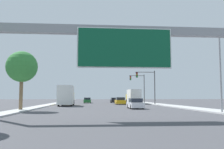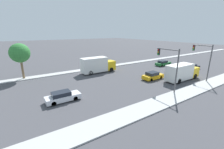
{
  "view_description": "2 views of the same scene",
  "coord_description": "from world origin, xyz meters",
  "px_view_note": "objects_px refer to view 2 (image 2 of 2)",
  "views": [
    {
      "loc": [
        -2.64,
        -1.51,
        1.7
      ],
      "look_at": [
        0.0,
        29.56,
        4.44
      ],
      "focal_mm": 40.0,
      "sensor_mm": 36.0,
      "label": 1
    },
    {
      "loc": [
        22.97,
        28.03,
        9.36
      ],
      "look_at": [
        1.94,
        41.85,
        1.99
      ],
      "focal_mm": 24.0,
      "sensor_mm": 36.0,
      "label": 2
    }
  ],
  "objects_px": {
    "car_near_center": "(153,76)",
    "car_mid_left": "(63,97)",
    "car_mid_center": "(163,63)",
    "traffic_light_mid_block": "(205,57)",
    "truck_box_primary": "(182,72)",
    "car_near_left": "(192,67)",
    "palm_tree_background": "(20,53)",
    "truck_box_secondary": "(97,65)",
    "traffic_light_near_intersection": "(171,63)"
  },
  "relations": [
    {
      "from": "truck_box_primary",
      "to": "truck_box_secondary",
      "type": "bearing_deg",
      "value": -141.58
    },
    {
      "from": "car_near_center",
      "to": "palm_tree_background",
      "type": "distance_m",
      "value": 26.37
    },
    {
      "from": "truck_box_primary",
      "to": "palm_tree_background",
      "type": "height_order",
      "value": "palm_tree_background"
    },
    {
      "from": "traffic_light_mid_block",
      "to": "car_mid_left",
      "type": "bearing_deg",
      "value": -102.65
    },
    {
      "from": "car_near_center",
      "to": "car_mid_center",
      "type": "distance_m",
      "value": 13.84
    },
    {
      "from": "car_mid_center",
      "to": "truck_box_primary",
      "type": "height_order",
      "value": "truck_box_primary"
    },
    {
      "from": "traffic_light_mid_block",
      "to": "palm_tree_background",
      "type": "xyz_separation_m",
      "value": [
        -20.08,
        -29.02,
        0.59
      ]
    },
    {
      "from": "traffic_light_near_intersection",
      "to": "truck_box_primary",
      "type": "bearing_deg",
      "value": 106.9
    },
    {
      "from": "car_near_center",
      "to": "car_near_left",
      "type": "height_order",
      "value": "car_near_center"
    },
    {
      "from": "car_mid_center",
      "to": "traffic_light_mid_block",
      "type": "relative_size",
      "value": 0.68
    },
    {
      "from": "traffic_light_near_intersection",
      "to": "traffic_light_mid_block",
      "type": "distance_m",
      "value": 10.0
    },
    {
      "from": "truck_box_primary",
      "to": "traffic_light_near_intersection",
      "type": "height_order",
      "value": "traffic_light_near_intersection"
    },
    {
      "from": "truck_box_secondary",
      "to": "palm_tree_background",
      "type": "bearing_deg",
      "value": -104.89
    },
    {
      "from": "car_mid_center",
      "to": "truck_box_secondary",
      "type": "distance_m",
      "value": 19.22
    },
    {
      "from": "car_near_left",
      "to": "traffic_light_mid_block",
      "type": "height_order",
      "value": "traffic_light_mid_block"
    },
    {
      "from": "palm_tree_background",
      "to": "traffic_light_near_intersection",
      "type": "bearing_deg",
      "value": 43.62
    },
    {
      "from": "car_mid_center",
      "to": "traffic_light_mid_block",
      "type": "xyz_separation_m",
      "value": [
        12.67,
        -4.53,
        3.95
      ]
    },
    {
      "from": "traffic_light_mid_block",
      "to": "truck_box_secondary",
      "type": "bearing_deg",
      "value": -138.46
    },
    {
      "from": "car_near_left",
      "to": "palm_tree_background",
      "type": "relative_size",
      "value": 0.67
    },
    {
      "from": "car_near_center",
      "to": "traffic_light_near_intersection",
      "type": "xyz_separation_m",
      "value": [
        5.56,
        -2.6,
        3.87
      ]
    },
    {
      "from": "truck_box_secondary",
      "to": "traffic_light_near_intersection",
      "type": "height_order",
      "value": "traffic_light_near_intersection"
    },
    {
      "from": "truck_box_primary",
      "to": "car_mid_center",
      "type": "bearing_deg",
      "value": 143.54
    },
    {
      "from": "car_mid_left",
      "to": "truck_box_primary",
      "type": "bearing_deg",
      "value": 80.98
    },
    {
      "from": "car_near_left",
      "to": "traffic_light_near_intersection",
      "type": "distance_m",
      "value": 18.0
    },
    {
      "from": "traffic_light_mid_block",
      "to": "traffic_light_near_intersection",
      "type": "bearing_deg",
      "value": -90.66
    },
    {
      "from": "car_near_center",
      "to": "car_near_left",
      "type": "xyz_separation_m",
      "value": [
        -0.0,
        14.07,
        -0.06
      ]
    },
    {
      "from": "car_near_left",
      "to": "truck_box_secondary",
      "type": "bearing_deg",
      "value": -116.57
    },
    {
      "from": "car_near_center",
      "to": "car_mid_center",
      "type": "relative_size",
      "value": 0.94
    },
    {
      "from": "car_near_left",
      "to": "traffic_light_mid_block",
      "type": "xyz_separation_m",
      "value": [
        5.67,
        -6.66,
        3.96
      ]
    },
    {
      "from": "car_near_left",
      "to": "palm_tree_background",
      "type": "distance_m",
      "value": 38.75
    },
    {
      "from": "car_mid_left",
      "to": "truck_box_secondary",
      "type": "xyz_separation_m",
      "value": [
        -10.5,
        10.95,
        1.13
      ]
    },
    {
      "from": "car_near_left",
      "to": "palm_tree_background",
      "type": "height_order",
      "value": "palm_tree_background"
    },
    {
      "from": "traffic_light_near_intersection",
      "to": "traffic_light_mid_block",
      "type": "relative_size",
      "value": 0.98
    },
    {
      "from": "truck_box_primary",
      "to": "traffic_light_mid_block",
      "type": "xyz_separation_m",
      "value": [
        2.17,
        3.22,
        2.96
      ]
    },
    {
      "from": "car_near_center",
      "to": "traffic_light_mid_block",
      "type": "xyz_separation_m",
      "value": [
        5.67,
        7.4,
        3.9
      ]
    },
    {
      "from": "car_mid_center",
      "to": "traffic_light_near_intersection",
      "type": "height_order",
      "value": "traffic_light_near_intersection"
    },
    {
      "from": "car_near_center",
      "to": "palm_tree_background",
      "type": "height_order",
      "value": "palm_tree_background"
    },
    {
      "from": "traffic_light_mid_block",
      "to": "car_near_center",
      "type": "bearing_deg",
      "value": -127.47
    },
    {
      "from": "car_near_center",
      "to": "traffic_light_mid_block",
      "type": "height_order",
      "value": "traffic_light_mid_block"
    },
    {
      "from": "car_mid_left",
      "to": "truck_box_secondary",
      "type": "height_order",
      "value": "truck_box_secondary"
    },
    {
      "from": "car_near_center",
      "to": "car_mid_left",
      "type": "xyz_separation_m",
      "value": [
        -0.0,
        -17.87,
        -0.03
      ]
    },
    {
      "from": "car_near_left",
      "to": "traffic_light_near_intersection",
      "type": "bearing_deg",
      "value": -71.55
    },
    {
      "from": "car_near_center",
      "to": "truck_box_primary",
      "type": "bearing_deg",
      "value": 50.05
    },
    {
      "from": "traffic_light_near_intersection",
      "to": "palm_tree_background",
      "type": "bearing_deg",
      "value": -136.38
    },
    {
      "from": "truck_box_primary",
      "to": "palm_tree_background",
      "type": "distance_m",
      "value": 31.6
    },
    {
      "from": "truck_box_secondary",
      "to": "traffic_light_mid_block",
      "type": "relative_size",
      "value": 1.16
    },
    {
      "from": "car_mid_center",
      "to": "traffic_light_near_intersection",
      "type": "bearing_deg",
      "value": -49.17
    },
    {
      "from": "truck_box_primary",
      "to": "truck_box_secondary",
      "type": "relative_size",
      "value": 1.01
    },
    {
      "from": "car_near_left",
      "to": "truck_box_primary",
      "type": "distance_m",
      "value": 10.54
    },
    {
      "from": "palm_tree_background",
      "to": "traffic_light_mid_block",
      "type": "bearing_deg",
      "value": 55.32
    }
  ]
}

